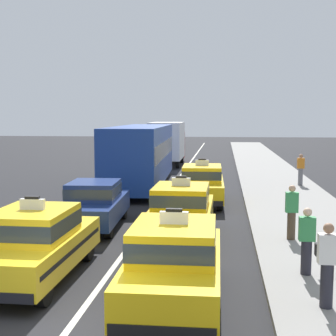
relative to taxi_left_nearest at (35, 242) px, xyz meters
The scene contains 13 objects.
lane_stripe_left_right 17.17m from the taxi_left_nearest, 84.76° to the left, with size 0.14×80.00×0.01m, color silver.
sidewalk_curb 14.06m from the taxi_left_nearest, 59.31° to the left, with size 4.00×90.00×0.15m, color gray.
taxi_left_nearest is the anchor object (origin of this frame).
sedan_left_second 5.23m from the taxi_left_nearest, 90.36° to the left, with size 1.98×4.39×1.58m.
bus_left_third 14.96m from the taxi_left_nearest, 90.33° to the left, with size 2.94×11.29×3.22m.
box_truck_left_fourth 26.54m from the taxi_left_nearest, 90.00° to the left, with size 2.36×6.98×3.27m.
taxi_right_nearest 3.48m from the taxi_left_nearest, 18.10° to the right, with size 1.86×4.58×1.96m.
taxi_right_second 5.07m from the taxi_left_nearest, 53.77° to the left, with size 1.85×4.57×1.96m.
taxi_right_third 10.66m from the taxi_left_nearest, 71.69° to the left, with size 1.92×4.60×1.96m.
pedestrian_near_crosswalk 6.20m from the taxi_left_nearest, ahead, with size 0.47×0.24×1.54m.
pedestrian_mid_block 7.33m from the taxi_left_nearest, 31.54° to the left, with size 0.36×0.24×1.61m.
pedestrian_by_storefront 17.35m from the taxi_left_nearest, 61.64° to the left, with size 0.36×0.24×1.64m.
pedestrian_trailing 6.36m from the taxi_left_nearest, 11.76° to the right, with size 0.47×0.24×1.62m.
Camera 1 is at (2.69, -7.49, 3.75)m, focal length 51.90 mm.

